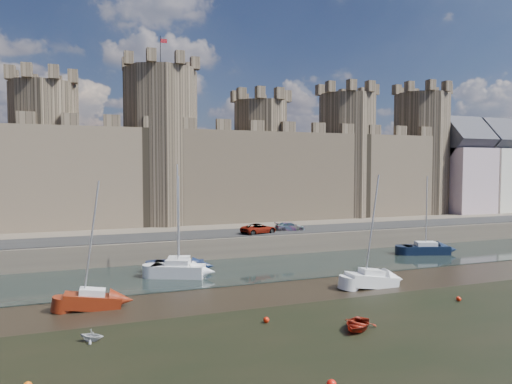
% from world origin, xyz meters
% --- Properties ---
extents(ground, '(160.00, 160.00, 0.00)m').
position_xyz_m(ground, '(0.00, 0.00, 0.00)').
color(ground, black).
rests_on(ground, ground).
extents(water_channel, '(160.00, 12.00, 0.08)m').
position_xyz_m(water_channel, '(0.00, 24.00, 0.04)').
color(water_channel, black).
rests_on(water_channel, ground).
extents(quay, '(160.00, 60.00, 2.50)m').
position_xyz_m(quay, '(0.00, 60.00, 1.25)').
color(quay, '#4C443A').
rests_on(quay, ground).
extents(road, '(160.00, 7.00, 0.10)m').
position_xyz_m(road, '(0.00, 34.00, 2.55)').
color(road, black).
rests_on(road, quay).
extents(castle, '(108.50, 11.00, 29.00)m').
position_xyz_m(castle, '(-0.64, 48.00, 11.67)').
color(castle, '#42382B').
rests_on(castle, quay).
extents(car_2, '(4.16, 2.13, 1.16)m').
position_xyz_m(car_2, '(16.70, 33.59, 3.08)').
color(car_2, gray).
rests_on(car_2, quay).
extents(car_3, '(5.16, 3.42, 1.32)m').
position_xyz_m(car_3, '(11.80, 32.35, 3.16)').
color(car_3, gray).
rests_on(car_3, quay).
extents(sailboat_1, '(5.33, 3.29, 9.98)m').
position_xyz_m(sailboat_1, '(0.33, 25.34, 0.79)').
color(sailboat_1, black).
rests_on(sailboat_1, ground).
extents(sailboat_2, '(5.52, 4.00, 11.13)m').
position_xyz_m(sailboat_2, '(-0.23, 22.90, 0.87)').
color(sailboat_2, silver).
rests_on(sailboat_2, ground).
extents(sailboat_3, '(5.96, 3.77, 9.76)m').
position_xyz_m(sailboat_3, '(31.17, 24.34, 0.76)').
color(sailboat_3, black).
rests_on(sailboat_3, ground).
extents(sailboat_4, '(4.33, 1.88, 9.93)m').
position_xyz_m(sailboat_4, '(-8.24, 15.32, 0.73)').
color(sailboat_4, '#671C0B').
rests_on(sailboat_4, ground).
extents(sailboat_5, '(4.80, 1.94, 10.28)m').
position_xyz_m(sailboat_5, '(15.73, 13.44, 0.74)').
color(sailboat_5, silver).
rests_on(sailboat_5, ground).
extents(dinghy_3, '(1.75, 1.62, 0.76)m').
position_xyz_m(dinghy_3, '(-8.34, 8.27, 0.38)').
color(dinghy_3, silver).
rests_on(dinghy_3, ground).
extents(dinghy_4, '(3.80, 3.78, 0.65)m').
position_xyz_m(dinghy_4, '(8.41, 4.36, 0.32)').
color(dinghy_4, maroon).
rests_on(dinghy_4, ground).
extents(buoy_1, '(0.42, 0.42, 0.42)m').
position_xyz_m(buoy_1, '(3.16, 7.72, 0.21)').
color(buoy_1, red).
rests_on(buoy_1, ground).
extents(buoy_2, '(0.49, 0.49, 0.49)m').
position_xyz_m(buoy_2, '(2.65, -2.32, 0.25)').
color(buoy_2, red).
rests_on(buoy_2, ground).
extents(buoy_3, '(0.39, 0.39, 0.39)m').
position_xyz_m(buoy_3, '(19.79, 7.17, 0.19)').
color(buoy_3, red).
rests_on(buoy_3, ground).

